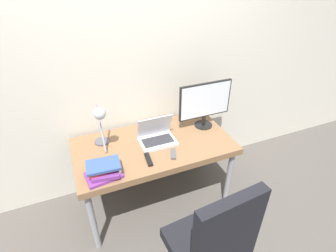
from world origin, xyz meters
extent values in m
plane|color=#514C47|center=(0.00, 0.00, 0.00)|extent=(12.00, 12.00, 0.00)
cube|color=beige|center=(0.00, 0.80, 1.30)|extent=(8.00, 0.05, 2.60)
cube|color=brown|center=(0.00, 0.37, 0.69)|extent=(1.40, 0.74, 0.06)
cylinder|color=gray|center=(-0.64, 0.06, 0.33)|extent=(0.05, 0.05, 0.66)
cylinder|color=gray|center=(0.64, 0.06, 0.33)|extent=(0.05, 0.05, 0.66)
cylinder|color=gray|center=(-0.64, 0.68, 0.33)|extent=(0.05, 0.05, 0.66)
cylinder|color=gray|center=(0.64, 0.68, 0.33)|extent=(0.05, 0.05, 0.66)
cube|color=silver|center=(0.04, 0.38, 0.73)|extent=(0.32, 0.23, 0.02)
cube|color=#2D2D33|center=(0.04, 0.38, 0.74)|extent=(0.27, 0.14, 0.00)
cube|color=silver|center=(0.04, 0.45, 0.84)|extent=(0.32, 0.08, 0.22)
cube|color=black|center=(0.04, 0.45, 0.84)|extent=(0.29, 0.07, 0.19)
cylinder|color=black|center=(0.56, 0.47, 0.72)|extent=(0.17, 0.17, 0.01)
cylinder|color=black|center=(0.56, 0.47, 0.78)|extent=(0.04, 0.04, 0.11)
cube|color=black|center=(0.56, 0.47, 1.00)|extent=(0.53, 0.02, 0.35)
cube|color=silver|center=(0.56, 0.46, 1.00)|extent=(0.50, 0.00, 0.32)
cylinder|color=#4C4C51|center=(-0.42, 0.57, 0.72)|extent=(0.13, 0.13, 0.02)
cylinder|color=#99999E|center=(-0.42, 0.48, 0.92)|extent=(0.02, 0.19, 0.38)
sphere|color=#B2B2B7|center=(-0.42, 0.39, 1.11)|extent=(0.10, 0.10, 0.10)
sphere|color=black|center=(0.09, -0.28, 0.03)|extent=(0.05, 0.05, 0.05)
cube|color=black|center=(0.03, -0.54, 0.48)|extent=(0.49, 0.48, 0.09)
cube|color=black|center=(0.05, -0.72, 0.82)|extent=(0.43, 0.11, 0.58)
cube|color=#753384|center=(-0.49, 0.12, 0.73)|extent=(0.28, 0.21, 0.03)
cube|color=#753384|center=(-0.48, 0.12, 0.76)|extent=(0.22, 0.20, 0.03)
cube|color=#B2382D|center=(-0.49, 0.14, 0.79)|extent=(0.23, 0.13, 0.03)
cube|color=#334C8C|center=(-0.48, 0.14, 0.81)|extent=(0.26, 0.19, 0.02)
cube|color=black|center=(-0.12, 0.17, 0.73)|extent=(0.05, 0.16, 0.02)
cube|color=#4C4C51|center=(0.10, 0.16, 0.73)|extent=(0.09, 0.14, 0.02)
ellipsoid|color=white|center=(-0.42, 0.10, 0.74)|extent=(0.14, 0.09, 0.04)
camera|label=1|loc=(-0.59, -1.42, 2.12)|focal=28.00mm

